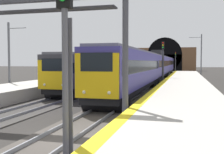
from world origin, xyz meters
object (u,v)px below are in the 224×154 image
(railway_signal_mid, at_px, (163,59))
(catenary_mast_far, at_px, (201,56))
(train_main_approaching, at_px, (156,66))
(train_adjacent_platform, at_px, (115,68))
(overhead_signal_gantry, at_px, (36,24))
(catenary_mast_near, at_px, (9,56))
(railway_signal_far, at_px, (175,60))
(railway_signal_near, at_px, (65,53))

(railway_signal_mid, xyz_separation_m, catenary_mast_far, (17.08, -5.70, 0.78))
(train_main_approaching, relative_size, railway_signal_mid, 11.00)
(train_adjacent_platform, relative_size, overhead_signal_gantry, 4.02)
(overhead_signal_gantry, relative_size, catenary_mast_near, 1.34)
(overhead_signal_gantry, height_order, catenary_mast_far, catenary_mast_far)
(railway_signal_mid, relative_size, railway_signal_far, 0.97)
(train_adjacent_platform, xyz_separation_m, railway_signal_mid, (-0.24, -6.74, 1.28))
(train_adjacent_platform, height_order, railway_signal_near, railway_signal_near)
(train_main_approaching, distance_m, overhead_signal_gantry, 34.46)
(railway_signal_far, distance_m, catenary_mast_far, 29.00)
(train_adjacent_platform, height_order, overhead_signal_gantry, overhead_signal_gantry)
(train_main_approaching, distance_m, railway_signal_far, 36.46)
(train_adjacent_platform, bearing_deg, railway_signal_mid, 87.65)
(train_main_approaching, height_order, train_adjacent_platform, train_main_approaching)
(train_adjacent_platform, bearing_deg, railway_signal_far, 171.24)
(railway_signal_near, height_order, catenary_mast_far, catenary_mast_far)
(railway_signal_near, relative_size, railway_signal_far, 0.92)
(train_adjacent_platform, distance_m, catenary_mast_near, 15.53)
(railway_signal_mid, distance_m, catenary_mast_far, 18.03)
(train_main_approaching, height_order, railway_signal_near, railway_signal_near)
(railway_signal_near, bearing_deg, railway_signal_far, -180.00)
(railway_signal_near, distance_m, railway_signal_far, 76.61)
(railway_signal_near, xyz_separation_m, catenary_mast_near, (17.81, 14.24, 0.31))
(train_main_approaching, bearing_deg, catenary_mast_near, -28.72)
(railway_signal_near, distance_m, overhead_signal_gantry, 7.49)
(catenary_mast_near, height_order, catenary_mast_far, catenary_mast_far)
(catenary_mast_near, distance_m, catenary_mast_far, 36.34)
(railway_signal_far, xyz_separation_m, catenary_mast_far, (-28.43, -5.70, 0.70))
(overhead_signal_gantry, xyz_separation_m, catenary_mast_far, (42.24, -9.97, -0.70))
(train_main_approaching, relative_size, train_adjacent_platform, 1.69)
(railway_signal_far, height_order, overhead_signal_gantry, overhead_signal_gantry)
(railway_signal_far, distance_m, catenary_mast_near, 60.50)
(railway_signal_mid, bearing_deg, catenary_mast_far, 161.53)
(railway_signal_near, xyz_separation_m, railway_signal_far, (76.61, -0.00, 0.25))
(catenary_mast_near, bearing_deg, railway_signal_near, -141.36)
(railway_signal_far, relative_size, catenary_mast_near, 0.85)
(railway_signal_mid, height_order, overhead_signal_gantry, overhead_signal_gantry)
(train_adjacent_platform, relative_size, railway_signal_near, 6.89)
(railway_signal_mid, bearing_deg, catenary_mast_near, -46.98)
(overhead_signal_gantry, bearing_deg, catenary_mast_near, 40.02)
(railway_signal_far, bearing_deg, train_adjacent_platform, -8.47)
(train_main_approaching, bearing_deg, railway_signal_near, 2.89)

